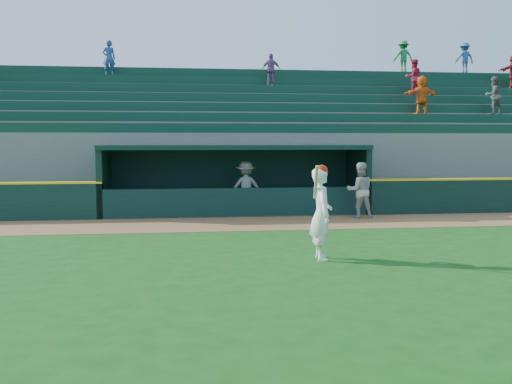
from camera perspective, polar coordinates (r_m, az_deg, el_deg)
ground at (r=13.18m, az=0.88°, el=-6.26°), size 120.00×120.00×0.00m
warning_track at (r=17.97m, az=-1.33°, el=-3.18°), size 40.00×3.00×0.01m
dugout_player_front at (r=19.54m, az=10.34°, el=0.17°), size 0.96×0.77×1.88m
dugout_player_inside at (r=20.52m, az=-1.02°, el=0.47°), size 1.23×0.74×1.87m
dugout at (r=20.91m, az=-2.22°, el=1.72°), size 9.40×2.80×2.46m
stands at (r=25.43m, az=-3.04°, el=4.68°), size 34.50×6.25×7.51m
batter_at_plate at (r=12.57m, az=6.54°, el=-2.05°), size 0.51×0.86×2.10m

